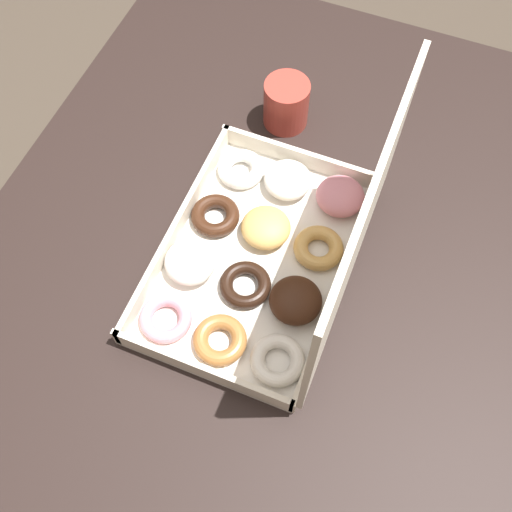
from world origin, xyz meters
The scene contains 4 objects.
ground_plane centered at (0.00, 0.00, 0.00)m, with size 8.00×8.00×0.00m, color #42382D.
dining_table centered at (0.00, 0.00, 0.65)m, with size 1.04×0.85×0.76m.
donut_box centered at (0.05, 0.04, 0.81)m, with size 0.39×0.27×0.31m.
coffee_mug centered at (-0.22, -0.05, 0.80)m, with size 0.07×0.07×0.08m.
Camera 1 is at (0.43, 0.15, 1.56)m, focal length 42.00 mm.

